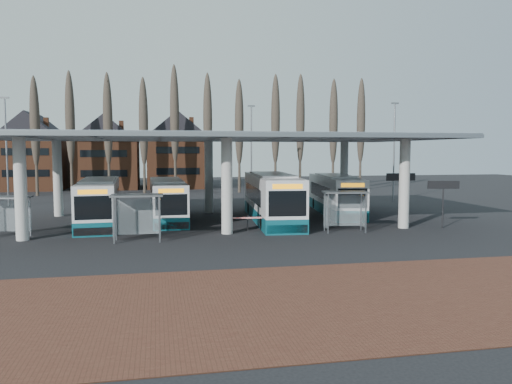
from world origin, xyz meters
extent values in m
plane|color=black|center=(0.00, 0.00, 0.00)|extent=(140.00, 140.00, 0.00)
cube|color=brown|center=(0.00, -12.00, 0.01)|extent=(70.00, 10.00, 0.03)
cylinder|color=#BBBBB6|center=(-12.00, 2.50, 3.00)|extent=(0.70, 0.70, 6.00)
cylinder|color=#BBBBB6|center=(-12.00, 13.50, 3.00)|extent=(0.70, 0.70, 6.00)
cylinder|color=#BBBBB6|center=(0.00, 2.50, 3.00)|extent=(0.70, 0.70, 6.00)
cylinder|color=#BBBBB6|center=(0.00, 13.50, 3.00)|extent=(0.70, 0.70, 6.00)
cylinder|color=#BBBBB6|center=(12.00, 2.50, 3.00)|extent=(0.70, 0.70, 6.00)
cylinder|color=#BBBBB6|center=(12.00, 13.50, 3.00)|extent=(0.70, 0.70, 6.00)
cube|color=gray|center=(0.00, 8.00, 6.25)|extent=(32.00, 16.00, 0.12)
cube|color=silver|center=(0.00, 8.00, 6.32)|extent=(31.50, 15.50, 0.04)
cone|color=#473D33|center=(-18.00, 33.00, 7.25)|extent=(0.36, 0.36, 14.50)
ellipsoid|color=#473D33|center=(-18.00, 33.00, 8.99)|extent=(1.10, 1.10, 11.02)
cone|color=#473D33|center=(-14.00, 33.00, 7.25)|extent=(0.36, 0.36, 14.50)
ellipsoid|color=#473D33|center=(-14.00, 33.00, 8.99)|extent=(1.10, 1.10, 11.02)
cone|color=#473D33|center=(-10.00, 33.00, 7.25)|extent=(0.36, 0.36, 14.50)
ellipsoid|color=#473D33|center=(-10.00, 33.00, 8.99)|extent=(1.10, 1.10, 11.02)
cone|color=#473D33|center=(-6.00, 33.00, 7.25)|extent=(0.36, 0.36, 14.50)
ellipsoid|color=#473D33|center=(-6.00, 33.00, 8.99)|extent=(1.10, 1.10, 11.02)
cone|color=#473D33|center=(-2.00, 33.00, 7.25)|extent=(0.36, 0.36, 14.50)
ellipsoid|color=#473D33|center=(-2.00, 33.00, 8.99)|extent=(1.10, 1.10, 11.02)
cone|color=#473D33|center=(2.00, 33.00, 7.25)|extent=(0.36, 0.36, 14.50)
ellipsoid|color=#473D33|center=(2.00, 33.00, 8.99)|extent=(1.10, 1.10, 11.02)
cone|color=#473D33|center=(6.00, 33.00, 7.25)|extent=(0.36, 0.36, 14.50)
ellipsoid|color=#473D33|center=(6.00, 33.00, 8.99)|extent=(1.10, 1.10, 11.02)
cone|color=#473D33|center=(10.00, 33.00, 7.25)|extent=(0.36, 0.36, 14.50)
ellipsoid|color=#473D33|center=(10.00, 33.00, 8.99)|extent=(1.10, 1.10, 11.02)
cone|color=#473D33|center=(14.00, 33.00, 7.25)|extent=(0.36, 0.36, 14.50)
ellipsoid|color=#473D33|center=(14.00, 33.00, 8.99)|extent=(1.10, 1.10, 11.02)
cone|color=#473D33|center=(18.00, 33.00, 7.25)|extent=(0.36, 0.36, 14.50)
ellipsoid|color=#473D33|center=(18.00, 33.00, 8.99)|extent=(1.10, 1.10, 11.02)
cone|color=#473D33|center=(22.00, 33.00, 7.25)|extent=(0.36, 0.36, 14.50)
ellipsoid|color=#473D33|center=(22.00, 33.00, 8.99)|extent=(1.10, 1.10, 11.02)
cube|color=brown|center=(-20.50, 44.00, 3.50)|extent=(8.00, 10.00, 7.00)
pyramid|color=black|center=(-20.50, 44.00, 10.50)|extent=(8.30, 10.30, 3.50)
cube|color=brown|center=(-11.00, 44.00, 3.50)|extent=(8.00, 10.00, 7.00)
pyramid|color=black|center=(-11.00, 44.00, 10.50)|extent=(8.30, 10.30, 3.50)
cube|color=brown|center=(-1.50, 44.00, 3.50)|extent=(8.00, 10.00, 7.00)
pyramid|color=black|center=(-1.50, 44.00, 10.50)|extent=(8.30, 10.30, 3.50)
cylinder|color=slate|center=(-18.00, 22.00, 5.00)|extent=(0.16, 0.16, 10.00)
cube|color=slate|center=(-18.00, 22.00, 10.10)|extent=(0.80, 0.15, 0.15)
cylinder|color=slate|center=(6.00, 26.00, 5.00)|extent=(0.16, 0.16, 10.00)
cube|color=slate|center=(6.00, 26.00, 10.10)|extent=(0.80, 0.15, 0.15)
cylinder|color=slate|center=(20.00, 20.00, 5.00)|extent=(0.16, 0.16, 10.00)
cube|color=slate|center=(20.00, 20.00, 10.10)|extent=(0.80, 0.15, 0.15)
cube|color=white|center=(-8.33, 8.57, 1.73)|extent=(2.98, 11.63, 2.69)
cube|color=#0B4D5A|center=(-8.33, 8.57, 0.43)|extent=(3.00, 11.65, 0.86)
cube|color=white|center=(-8.33, 8.57, 3.12)|extent=(2.52, 7.01, 0.17)
cube|color=black|center=(-8.35, 9.05, 1.83)|extent=(2.87, 8.41, 1.06)
cube|color=black|center=(-8.07, 2.83, 1.78)|extent=(2.16, 0.16, 1.44)
cube|color=black|center=(-8.60, 14.31, 1.83)|extent=(2.08, 0.15, 1.15)
cube|color=orange|center=(-8.07, 2.83, 2.74)|extent=(1.72, 0.13, 0.29)
cube|color=black|center=(-8.07, 2.84, 0.34)|extent=(2.33, 0.18, 0.48)
cylinder|color=black|center=(-9.27, 4.87, 0.46)|extent=(0.31, 0.93, 0.92)
cylinder|color=black|center=(-7.05, 4.97, 0.46)|extent=(0.31, 0.93, 0.92)
cylinder|color=black|center=(-9.60, 11.88, 0.46)|extent=(0.31, 0.93, 0.92)
cylinder|color=black|center=(-7.38, 11.98, 0.46)|extent=(0.31, 0.93, 0.92)
cube|color=white|center=(-3.54, 9.85, 1.65)|extent=(2.66, 11.08, 2.57)
cube|color=#0B4D5A|center=(-3.54, 9.85, 0.41)|extent=(2.68, 11.10, 0.83)
cube|color=white|center=(-3.54, 9.85, 2.98)|extent=(2.30, 6.67, 0.17)
cube|color=black|center=(-3.55, 10.31, 1.74)|extent=(2.61, 8.00, 1.01)
cube|color=black|center=(-3.38, 4.36, 1.70)|extent=(2.06, 0.11, 1.38)
cube|color=black|center=(-3.70, 15.34, 1.74)|extent=(1.99, 0.11, 1.10)
cube|color=orange|center=(-3.38, 4.36, 2.62)|extent=(1.64, 0.09, 0.28)
cube|color=black|center=(-3.38, 4.37, 0.32)|extent=(2.23, 0.14, 0.46)
cylinder|color=black|center=(-4.50, 6.34, 0.44)|extent=(0.28, 0.89, 0.88)
cylinder|color=black|center=(-2.38, 6.40, 0.44)|extent=(0.28, 0.89, 0.88)
cylinder|color=black|center=(-4.69, 13.04, 0.44)|extent=(0.28, 0.89, 0.88)
cylinder|color=black|center=(-2.57, 13.10, 0.44)|extent=(0.28, 0.89, 0.88)
cube|color=white|center=(4.04, 7.55, 1.90)|extent=(3.61, 12.84, 2.96)
cube|color=#0B4D5A|center=(4.04, 7.55, 0.48)|extent=(3.64, 12.87, 0.95)
cube|color=white|center=(4.04, 7.55, 3.43)|extent=(2.97, 7.77, 0.19)
cube|color=black|center=(4.08, 8.08, 2.01)|extent=(3.40, 9.31, 1.16)
cube|color=black|center=(3.58, 1.25, 1.96)|extent=(2.37, 0.24, 1.59)
cube|color=black|center=(4.50, 13.85, 2.01)|extent=(2.29, 0.23, 1.27)
cube|color=orange|center=(3.58, 1.25, 3.01)|extent=(1.89, 0.19, 0.32)
cube|color=black|center=(3.58, 1.26, 0.37)|extent=(2.56, 0.27, 0.53)
cylinder|color=black|center=(2.53, 3.64, 0.51)|extent=(0.37, 1.03, 1.01)
cylinder|color=black|center=(4.97, 3.46, 0.51)|extent=(0.37, 1.03, 1.01)
cylinder|color=black|center=(3.09, 11.33, 0.51)|extent=(0.37, 1.03, 1.01)
cylinder|color=black|center=(5.53, 11.15, 0.51)|extent=(0.37, 1.03, 1.01)
cube|color=white|center=(10.32, 11.13, 1.73)|extent=(3.99, 11.74, 2.69)
cube|color=#0B4D5A|center=(10.32, 11.13, 0.43)|extent=(4.01, 11.77, 0.86)
cube|color=white|center=(10.32, 11.13, 3.12)|extent=(3.12, 7.15, 0.17)
cube|color=black|center=(10.38, 11.61, 1.82)|extent=(3.59, 8.55, 1.06)
cube|color=black|center=(9.54, 5.44, 1.78)|extent=(2.14, 0.35, 1.44)
cube|color=black|center=(11.09, 16.82, 1.82)|extent=(2.07, 0.34, 1.15)
cube|color=orange|center=(9.54, 5.44, 2.74)|extent=(1.70, 0.28, 0.29)
cube|color=black|center=(9.54, 5.45, 0.34)|extent=(2.31, 0.39, 0.48)
cylinder|color=black|center=(8.72, 7.67, 0.46)|extent=(0.39, 0.95, 0.92)
cylinder|color=black|center=(10.92, 7.37, 0.46)|extent=(0.39, 0.95, 0.92)
cylinder|color=black|center=(9.67, 14.61, 0.46)|extent=(0.39, 0.95, 0.92)
cylinder|color=black|center=(11.87, 14.31, 0.46)|extent=(0.39, 0.95, 0.92)
cube|color=gray|center=(-12.13, 2.91, 1.19)|extent=(0.09, 0.09, 2.38)
cube|color=gray|center=(-11.89, 3.93, 1.19)|extent=(0.09, 0.09, 2.38)
cube|color=gray|center=(-13.12, 3.68, 2.43)|extent=(2.90, 1.90, 0.10)
cube|color=silver|center=(-12.99, 4.23, 1.24)|extent=(2.23, 0.56, 1.90)
cube|color=silver|center=(-11.96, 3.41, 1.24)|extent=(0.28, 1.03, 1.90)
cube|color=gray|center=(-6.67, 0.31, 1.30)|extent=(0.09, 0.09, 2.61)
cube|color=gray|center=(-4.17, 0.26, 1.30)|extent=(0.09, 0.09, 2.61)
cube|color=gray|center=(-6.65, 1.46, 1.30)|extent=(0.09, 0.09, 2.61)
cube|color=gray|center=(-4.15, 1.40, 1.30)|extent=(0.09, 0.09, 2.61)
cube|color=gray|center=(-5.41, 0.86, 2.66)|extent=(2.95, 1.52, 0.10)
cube|color=silver|center=(-5.40, 1.48, 1.35)|extent=(2.50, 0.10, 2.08)
cube|color=silver|center=(-6.71, 0.89, 1.35)|extent=(0.07, 1.15, 2.08)
cube|color=silver|center=(-4.11, 0.83, 1.35)|extent=(0.07, 1.15, 2.08)
cube|color=gray|center=(6.25, 1.34, 1.25)|extent=(0.09, 0.09, 2.51)
cube|color=gray|center=(8.63, 1.02, 1.25)|extent=(0.09, 0.09, 2.51)
cube|color=gray|center=(6.39, 2.44, 1.25)|extent=(0.09, 0.09, 2.51)
cube|color=gray|center=(8.78, 2.12, 1.25)|extent=(0.09, 0.09, 2.51)
cube|color=gray|center=(7.51, 1.73, 2.56)|extent=(2.97, 1.77, 0.10)
cube|color=silver|center=(7.59, 2.33, 1.30)|extent=(2.39, 0.36, 2.01)
cube|color=silver|center=(6.27, 1.90, 1.30)|extent=(0.19, 1.10, 2.01)
cube|color=silver|center=(8.76, 1.56, 1.30)|extent=(0.19, 1.10, 2.01)
cylinder|color=black|center=(14.57, 1.97, 1.56)|extent=(0.10, 0.10, 3.12)
cube|color=black|center=(14.57, 1.97, 2.92)|extent=(2.14, 0.42, 0.54)
cylinder|color=black|center=(14.26, 7.36, 1.69)|extent=(0.11, 0.11, 3.39)
cube|color=black|center=(14.26, 7.36, 3.17)|extent=(2.33, 0.24, 0.58)
cube|color=black|center=(1.49, 3.46, 0.52)|extent=(0.08, 0.08, 1.04)
cube|color=red|center=(1.49, 2.99, 0.90)|extent=(2.08, 0.27, 0.09)
camera|label=1|loc=(-4.26, -28.25, 5.19)|focal=35.00mm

